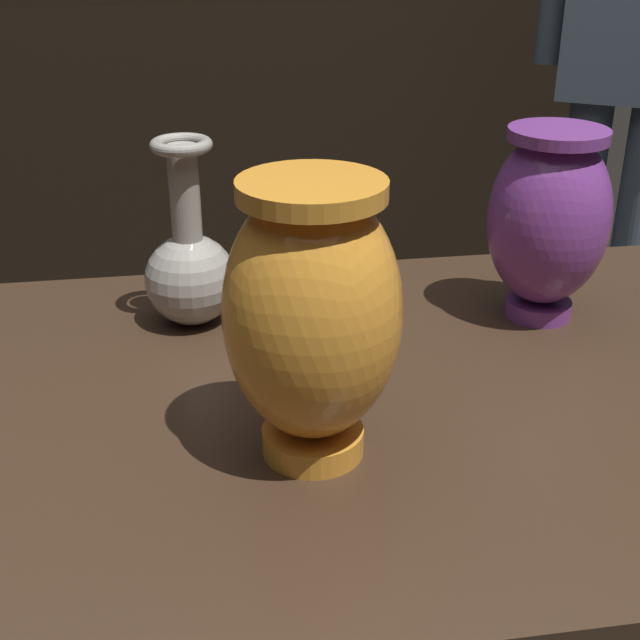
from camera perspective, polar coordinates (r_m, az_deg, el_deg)
name	(u,v)px	position (r m, az deg, el deg)	size (l,w,h in m)	color
back_display_shelf	(219,141)	(2.99, -6.63, 11.61)	(2.60, 0.40, 0.99)	black
vase_centerpiece	(312,314)	(0.68, -0.51, 0.43)	(0.14, 0.14, 0.24)	orange
vase_tall_behind	(190,266)	(0.95, -8.57, 3.53)	(0.10, 0.10, 0.20)	gray
vase_left_accent	(549,218)	(0.97, 14.82, 6.51)	(0.13, 0.13, 0.21)	#7A388E
visitor_near_right	(634,39)	(2.34, 19.95, 16.97)	(0.41, 0.32, 1.57)	slate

